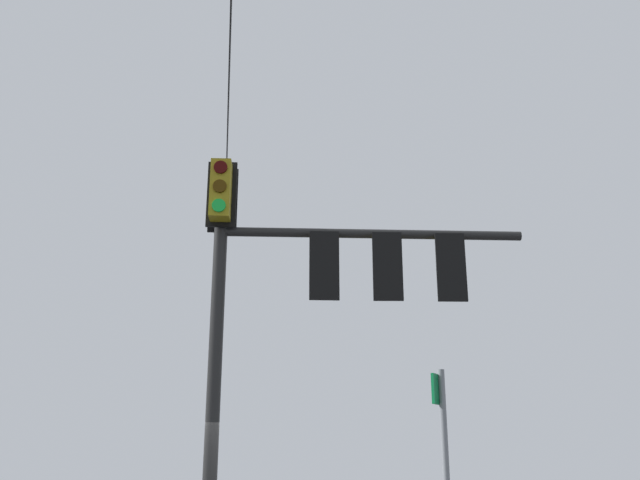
% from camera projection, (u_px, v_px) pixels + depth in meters
% --- Properties ---
extents(signal_mast_assembly, '(4.66, 1.95, 6.34)m').
position_uv_depth(signal_mast_assembly, '(297.00, 278.00, 10.02)').
color(signal_mast_assembly, black).
rests_on(signal_mast_assembly, ground).
extents(overhead_wire_span, '(7.14, 32.20, 0.88)m').
position_uv_depth(overhead_wire_span, '(230.00, 56.00, 12.75)').
color(overhead_wire_span, black).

